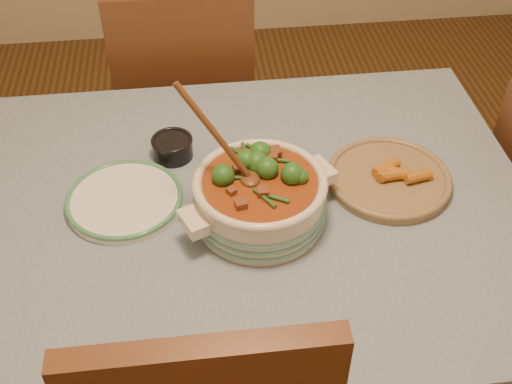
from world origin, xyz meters
TOP-DOWN VIEW (x-y plane):
  - floor at (0.00, 0.00)m, footprint 4.50×4.50m
  - dining_table at (0.00, 0.00)m, footprint 1.68×1.08m
  - stew_casserole at (0.16, -0.06)m, footprint 0.39×0.39m
  - white_plate at (-0.16, 0.04)m, footprint 0.29×0.29m
  - condiment_bowl at (-0.04, 0.21)m, footprint 0.12×0.12m
  - fried_plate at (0.50, 0.03)m, footprint 0.39×0.39m
  - chair_far at (0.00, 0.80)m, footprint 0.46×0.46m

SIDE VIEW (x-z plane):
  - floor at x=0.00m, z-range 0.00..0.00m
  - chair_far at x=0.00m, z-range 0.07..1.05m
  - dining_table at x=0.00m, z-range 0.29..1.04m
  - white_plate at x=-0.16m, z-range 0.76..0.78m
  - fried_plate at x=0.50m, z-range 0.75..0.80m
  - condiment_bowl at x=-0.04m, z-range 0.76..0.82m
  - stew_casserole at x=0.16m, z-range 0.65..1.02m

